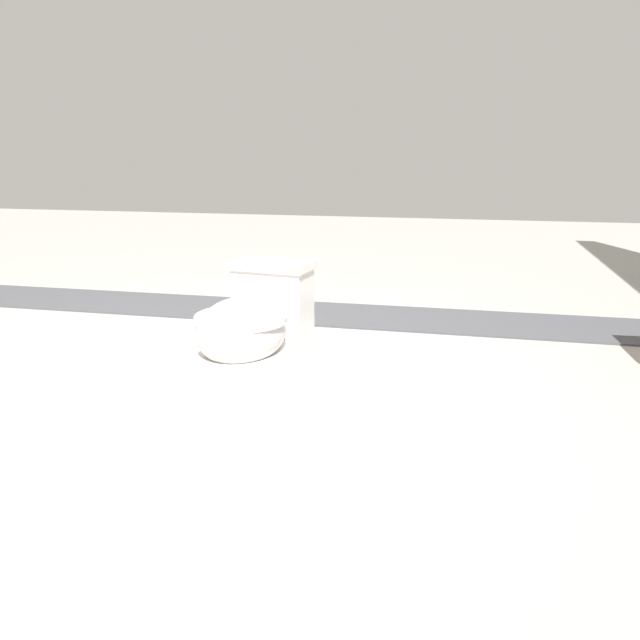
{
  "coord_description": "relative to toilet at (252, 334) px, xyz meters",
  "views": [
    {
      "loc": [
        2.53,
        1.02,
        0.99
      ],
      "look_at": [
        0.06,
        0.47,
        0.3
      ],
      "focal_mm": 35.0,
      "sensor_mm": 36.0,
      "label": 1
    }
  ],
  "objects": [
    {
      "name": "ground_plane",
      "position": [
        -0.06,
        -0.17,
        -0.22
      ],
      "size": [
        14.0,
        14.0,
        0.0
      ],
      "primitive_type": "plane",
      "color": "#A8A59E"
    },
    {
      "name": "toilet",
      "position": [
        0.0,
        0.0,
        0.0
      ],
      "size": [
        0.68,
        0.46,
        0.52
      ],
      "rotation": [
        0.0,
        0.0,
        -0.15
      ],
      "color": "white",
      "rests_on": "ground"
    },
    {
      "name": "gravel_strip",
      "position": [
        -1.2,
        0.33,
        -0.21
      ],
      "size": [
        0.56,
        8.0,
        0.01
      ],
      "primitive_type": "cube",
      "color": "#4C4C51",
      "rests_on": "ground"
    }
  ]
}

